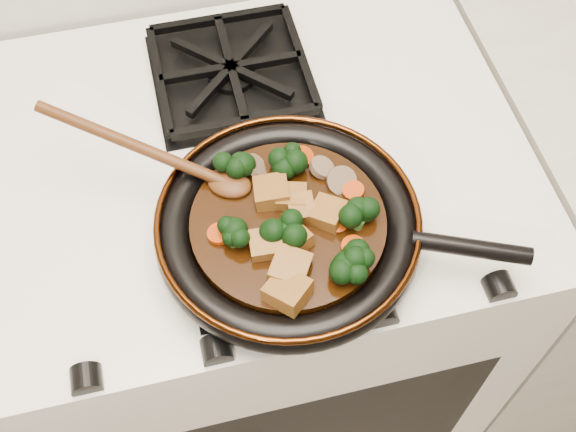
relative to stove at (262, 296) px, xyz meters
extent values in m
cube|color=white|center=(0.00, 0.00, 0.00)|extent=(0.76, 0.60, 0.90)
cylinder|color=black|center=(0.01, -0.16, 0.48)|extent=(0.30, 0.30, 0.01)
torus|color=black|center=(0.01, -0.16, 0.49)|extent=(0.33, 0.33, 0.04)
torus|color=#411D09|center=(0.01, -0.16, 0.51)|extent=(0.32, 0.32, 0.01)
cylinder|color=black|center=(0.22, -0.25, 0.51)|extent=(0.14, 0.08, 0.02)
cylinder|color=black|center=(0.01, -0.16, 0.50)|extent=(0.24, 0.24, 0.02)
cube|color=brown|center=(0.06, -0.17, 0.52)|extent=(0.06, 0.06, 0.03)
cube|color=brown|center=(0.01, -0.19, 0.52)|extent=(0.06, 0.06, 0.03)
cube|color=brown|center=(-0.02, -0.19, 0.52)|extent=(0.04, 0.04, 0.03)
cube|color=brown|center=(0.02, -0.13, 0.52)|extent=(0.05, 0.04, 0.02)
cube|color=brown|center=(0.03, -0.15, 0.52)|extent=(0.03, 0.04, 0.02)
cube|color=brown|center=(0.00, -0.23, 0.52)|extent=(0.06, 0.06, 0.03)
cube|color=brown|center=(0.00, -0.12, 0.52)|extent=(0.05, 0.05, 0.03)
cube|color=brown|center=(-0.01, -0.25, 0.52)|extent=(0.06, 0.06, 0.03)
cylinder|color=#AD3004|center=(0.06, -0.17, 0.51)|extent=(0.03, 0.03, 0.02)
cylinder|color=#AD3004|center=(0.08, -0.21, 0.51)|extent=(0.03, 0.03, 0.01)
cylinder|color=#AD3004|center=(0.05, -0.07, 0.51)|extent=(0.03, 0.03, 0.02)
cylinder|color=#AD3004|center=(0.07, -0.18, 0.51)|extent=(0.03, 0.03, 0.01)
cylinder|color=#AD3004|center=(0.10, -0.14, 0.51)|extent=(0.03, 0.03, 0.01)
cylinder|color=#AD3004|center=(-0.07, -0.16, 0.51)|extent=(0.03, 0.03, 0.01)
cylinder|color=brown|center=(0.09, -0.12, 0.52)|extent=(0.04, 0.04, 0.03)
cylinder|color=brown|center=(0.07, -0.10, 0.52)|extent=(0.04, 0.04, 0.02)
cylinder|color=brown|center=(-0.01, -0.08, 0.52)|extent=(0.03, 0.04, 0.03)
ellipsoid|color=#4F2911|center=(-0.04, -0.09, 0.51)|extent=(0.07, 0.06, 0.02)
cylinder|color=#4F2911|center=(-0.15, -0.03, 0.54)|extent=(0.02, 0.02, 0.25)
camera|label=1|loc=(-0.09, -0.61, 1.24)|focal=45.00mm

